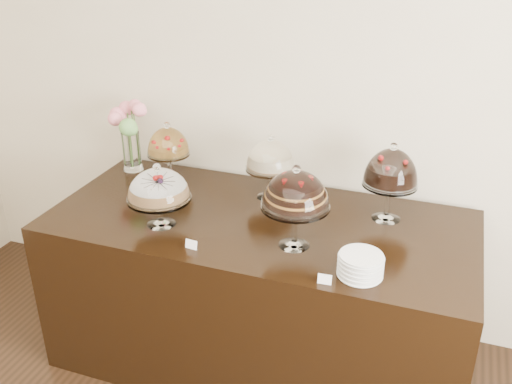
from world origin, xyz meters
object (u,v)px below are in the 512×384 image
(cake_stand_choco_layer, at_px, (296,192))
(display_counter, at_px, (259,290))
(cake_stand_sugar_sponge, at_px, (158,188))
(flower_vase, at_px, (128,130))
(cake_stand_dark_choco, at_px, (391,171))
(cake_stand_fruit_tart, at_px, (168,144))
(cake_stand_cheesecake, at_px, (270,158))
(plate_stack, at_px, (360,265))

(cake_stand_choco_layer, bearing_deg, display_counter, 142.38)
(cake_stand_sugar_sponge, height_order, flower_vase, flower_vase)
(display_counter, height_order, cake_stand_sugar_sponge, cake_stand_sugar_sponge)
(cake_stand_dark_choco, bearing_deg, display_counter, -159.37)
(cake_stand_dark_choco, xyz_separation_m, cake_stand_fruit_tart, (-1.28, 0.05, -0.05))
(display_counter, height_order, cake_stand_cheesecake, cake_stand_cheesecake)
(cake_stand_sugar_sponge, distance_m, cake_stand_cheesecake, 0.64)
(cake_stand_choco_layer, xyz_separation_m, cake_stand_dark_choco, (0.37, 0.42, -0.01))
(cake_stand_dark_choco, relative_size, cake_stand_fruit_tart, 1.16)
(cake_stand_fruit_tart, bearing_deg, plate_stack, -26.51)
(cake_stand_choco_layer, height_order, cake_stand_fruit_tart, cake_stand_choco_layer)
(cake_stand_cheesecake, distance_m, cake_stand_dark_choco, 0.65)
(display_counter, relative_size, cake_stand_cheesecake, 5.92)
(cake_stand_dark_choco, xyz_separation_m, plate_stack, (-0.03, -0.57, -0.22))
(cake_stand_sugar_sponge, height_order, cake_stand_cheesecake, cake_stand_cheesecake)
(cake_stand_dark_choco, relative_size, plate_stack, 2.15)
(cake_stand_cheesecake, relative_size, cake_stand_fruit_tart, 1.03)
(plate_stack, bearing_deg, flower_vase, 156.34)
(display_counter, relative_size, plate_stack, 11.27)
(cake_stand_cheesecake, height_order, flower_vase, flower_vase)
(display_counter, distance_m, flower_vase, 1.24)
(cake_stand_choco_layer, bearing_deg, cake_stand_dark_choco, 48.24)
(cake_stand_fruit_tart, bearing_deg, cake_stand_dark_choco, -2.44)
(cake_stand_cheesecake, bearing_deg, cake_stand_dark_choco, -3.16)
(display_counter, bearing_deg, cake_stand_cheesecake, 96.57)
(display_counter, bearing_deg, cake_stand_dark_choco, 20.63)
(cake_stand_sugar_sponge, height_order, cake_stand_dark_choco, cake_stand_dark_choco)
(cake_stand_choco_layer, distance_m, plate_stack, 0.44)
(cake_stand_sugar_sponge, relative_size, cake_stand_fruit_tart, 0.93)
(display_counter, bearing_deg, cake_stand_fruit_tart, 156.64)
(cake_stand_dark_choco, height_order, flower_vase, flower_vase)
(display_counter, xyz_separation_m, cake_stand_choco_layer, (0.24, -0.19, 0.73))
(cake_stand_fruit_tart, xyz_separation_m, flower_vase, (-0.29, 0.05, 0.04))
(display_counter, distance_m, plate_stack, 0.84)
(cake_stand_choco_layer, height_order, cake_stand_cheesecake, cake_stand_choco_layer)
(cake_stand_sugar_sponge, relative_size, cake_stand_choco_layer, 0.80)
(flower_vase, relative_size, plate_stack, 2.25)
(flower_vase, xyz_separation_m, plate_stack, (1.54, -0.68, -0.21))
(cake_stand_cheesecake, bearing_deg, cake_stand_fruit_tart, 178.31)
(cake_stand_choco_layer, distance_m, flower_vase, 1.31)
(plate_stack, bearing_deg, cake_stand_fruit_tart, 153.49)
(cake_stand_choco_layer, distance_m, cake_stand_fruit_tart, 1.03)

